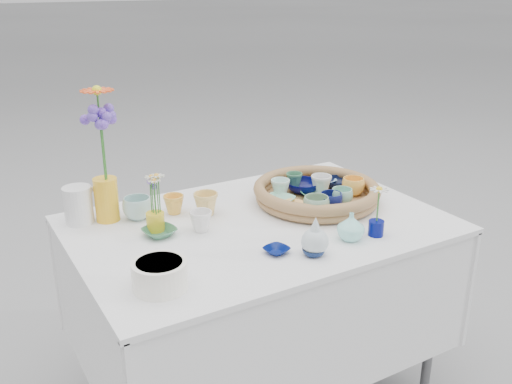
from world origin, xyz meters
TOP-DOWN VIEW (x-y plane):
  - wicker_tray at (0.28, 0.05)m, footprint 0.47×0.47m
  - tray_ceramic_0 at (0.28, 0.13)m, footprint 0.18×0.18m
  - tray_ceramic_1 at (0.42, 0.10)m, footprint 0.13×0.13m
  - tray_ceramic_2 at (0.42, 0.01)m, footprint 0.11×0.11m
  - tray_ceramic_3 at (0.28, 0.05)m, footprint 0.13×0.13m
  - tray_ceramic_4 at (0.18, -0.09)m, footprint 0.11×0.11m
  - tray_ceramic_5 at (0.13, 0.07)m, footprint 0.14×0.14m
  - tray_ceramic_6 at (0.17, 0.13)m, footprint 0.07×0.07m
  - tray_ceramic_7 at (0.32, 0.08)m, footprint 0.10×0.10m
  - tray_ceramic_8 at (0.40, 0.16)m, footprint 0.09×0.09m
  - tray_ceramic_9 at (0.26, -0.07)m, footprint 0.10×0.10m
  - tray_ceramic_10 at (0.14, -0.00)m, footprint 0.12×0.12m
  - tray_ceramic_11 at (0.32, -0.05)m, footprint 0.08×0.08m
  - tray_ceramic_12 at (0.27, 0.19)m, footprint 0.08×0.08m
  - loose_ceramic_0 at (-0.22, 0.22)m, footprint 0.09×0.09m
  - loose_ceramic_1 at (-0.13, 0.15)m, footprint 0.10×0.10m
  - loose_ceramic_2 at (-0.34, 0.07)m, footprint 0.12×0.12m
  - loose_ceramic_3 at (-0.20, 0.04)m, footprint 0.10×0.10m
  - loose_ceramic_4 at (-0.07, -0.23)m, footprint 0.09×0.09m
  - loose_ceramic_5 at (-0.35, 0.24)m, footprint 0.12×0.12m
  - loose_ceramic_6 at (0.02, -0.30)m, footprint 0.09×0.09m
  - fluted_bowl at (-0.46, -0.25)m, footprint 0.17×0.17m
  - bud_vase_paleblue at (0.02, -0.30)m, footprint 0.10×0.10m
  - bud_vase_seafoam at (0.18, -0.27)m, footprint 0.10×0.10m
  - bud_vase_cobalt at (0.28, -0.29)m, footprint 0.06×0.06m
  - single_daisy at (0.28, -0.29)m, footprint 0.09×0.09m
  - tall_vase_yellow at (-0.44, 0.28)m, footprint 0.10×0.10m
  - gerbera at (-0.44, 0.27)m, footprint 0.16×0.16m
  - hydrangea at (-0.44, 0.27)m, footprint 0.10×0.10m
  - white_pitcher at (-0.54, 0.31)m, footprint 0.15×0.12m
  - daisy_cup at (-0.33, 0.11)m, footprint 0.08×0.08m
  - daisy_posy at (-0.33, 0.11)m, footprint 0.10×0.10m

SIDE VIEW (x-z plane):
  - loose_ceramic_4 at x=-0.07m, z-range 0.77..0.78m
  - loose_ceramic_6 at x=0.02m, z-range 0.77..0.79m
  - loose_ceramic_2 at x=-0.34m, z-range 0.77..0.79m
  - bud_vase_cobalt at x=0.28m, z-range 0.77..0.82m
  - tray_ceramic_8 at x=0.40m, z-range 0.78..0.80m
  - tray_ceramic_10 at x=0.14m, z-range 0.78..0.81m
  - tray_ceramic_3 at x=0.28m, z-range 0.78..0.81m
  - tray_ceramic_5 at x=0.13m, z-range 0.78..0.81m
  - daisy_cup at x=-0.33m, z-range 0.77..0.83m
  - loose_ceramic_0 at x=-0.22m, z-range 0.77..0.83m
  - loose_ceramic_3 at x=-0.20m, z-range 0.77..0.84m
  - tray_ceramic_1 at x=0.42m, z-range 0.78..0.82m
  - wicker_tray at x=0.28m, z-range 0.77..0.84m
  - tray_ceramic_0 at x=0.28m, z-range 0.78..0.82m
  - fluted_bowl at x=-0.46m, z-range 0.77..0.84m
  - loose_ceramic_5 at x=-0.35m, z-range 0.77..0.84m
  - loose_ceramic_1 at x=-0.13m, z-range 0.77..0.85m
  - bud_vase_seafoam at x=0.18m, z-range 0.77..0.86m
  - tray_ceramic_12 at x=0.27m, z-range 0.78..0.84m
  - tray_ceramic_11 at x=0.32m, z-range 0.78..0.85m
  - tray_ceramic_9 at x=0.26m, z-range 0.78..0.85m
  - tray_ceramic_6 at x=0.17m, z-range 0.78..0.85m
  - tray_ceramic_2 at x=0.42m, z-range 0.78..0.85m
  - tray_ceramic_4 at x=0.18m, z-range 0.78..0.85m
  - tray_ceramic_7 at x=0.32m, z-range 0.78..0.86m
  - bud_vase_paleblue at x=0.02m, z-range 0.77..0.89m
  - white_pitcher at x=-0.54m, z-range 0.77..0.89m
  - tall_vase_yellow at x=-0.44m, z-range 0.76..0.92m
  - single_daisy at x=0.28m, z-range 0.81..0.94m
  - daisy_posy at x=-0.33m, z-range 0.83..0.96m
  - hydrangea at x=-0.44m, z-range 0.87..1.18m
  - gerbera at x=-0.44m, z-range 0.91..1.23m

